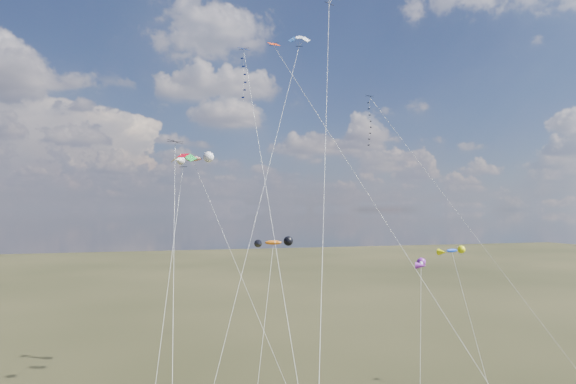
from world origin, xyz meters
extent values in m
cube|color=black|center=(15.17, 33.02, 31.79)|extent=(1.10, 1.09, 0.30)
cylinder|color=silver|center=(22.25, 23.39, 15.89)|extent=(14.18, 19.28, 31.80)
cube|color=#08154A|center=(-3.42, 21.11, 32.52)|extent=(1.14, 1.10, 0.38)
cylinder|color=silver|center=(-4.28, 7.09, 16.26)|extent=(1.75, 28.07, 32.53)
cube|color=black|center=(-10.23, 12.74, 22.44)|extent=(1.22, 1.23, 0.29)
cylinder|color=silver|center=(-10.79, 5.27, 11.22)|extent=(1.15, 14.96, 22.45)
cube|color=#EF390C|center=(-1.29, 18.18, 32.24)|extent=(1.09, 1.00, 0.46)
cylinder|color=silver|center=(5.10, 8.66, 16.12)|extent=(12.80, 19.06, 32.25)
cylinder|color=silver|center=(-3.81, -1.20, 17.20)|extent=(9.66, 23.09, 34.42)
cylinder|color=silver|center=(-4.45, 11.71, 16.87)|extent=(12.36, 16.72, 33.76)
cylinder|color=silver|center=(-10.84, 12.34, 11.06)|extent=(3.55, 13.90, 22.13)
ellipsoid|color=orange|center=(-2.08, 15.23, 14.72)|extent=(2.87, 1.42, 0.91)
cylinder|color=silver|center=(-4.03, 11.15, 7.36)|extent=(3.93, 8.19, 14.73)
ellipsoid|color=silver|center=(10.45, 13.24, 12.84)|extent=(1.72, 2.14, 0.75)
cylinder|color=silver|center=(8.57, 10.31, 6.42)|extent=(3.80, 5.89, 12.86)
ellipsoid|color=red|center=(-7.12, 29.76, 22.89)|extent=(4.00, 2.99, 1.32)
cylinder|color=silver|center=(-3.25, 23.52, 11.44)|extent=(7.76, 12.52, 22.90)
ellipsoid|color=blue|center=(12.94, 12.41, 13.94)|extent=(2.60, 1.23, 0.69)
cylinder|color=silver|center=(12.60, 8.71, 6.97)|extent=(0.72, 7.43, 13.95)
camera|label=1|loc=(-12.91, -25.67, 17.41)|focal=32.00mm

